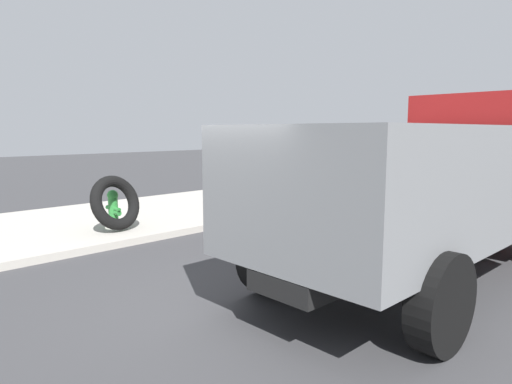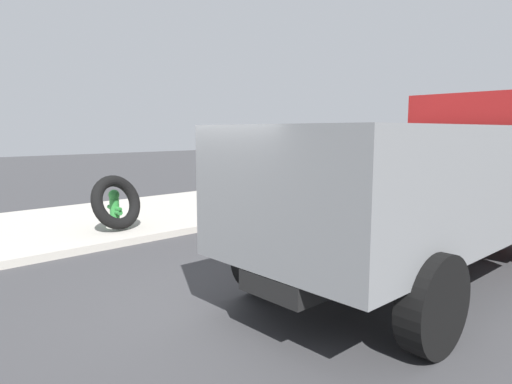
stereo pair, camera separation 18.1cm
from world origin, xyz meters
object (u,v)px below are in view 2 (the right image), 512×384
dump_truck_red (499,152)px  loose_tire (116,202)px  fire_hydrant (115,206)px  dump_truck_gray (436,177)px  stop_sign (244,155)px

dump_truck_red → loose_tire: bearing=161.8°
fire_hydrant → dump_truck_gray: size_ratio=0.12×
dump_truck_red → fire_hydrant: bearing=159.3°
fire_hydrant → stop_sign: (3.31, -0.79, 1.10)m
dump_truck_gray → dump_truck_red: 9.62m
dump_truck_gray → dump_truck_red: (9.37, 2.17, 0.00)m
loose_tire → dump_truck_gray: bearing=-68.3°
loose_tire → stop_sign: 3.64m
stop_sign → dump_truck_red: dump_truck_red is taller
fire_hydrant → dump_truck_red: dump_truck_red is taller
dump_truck_gray → dump_truck_red: bearing=13.0°
fire_hydrant → dump_truck_red: (11.58, -4.36, 1.02)m
stop_sign → dump_truck_gray: bearing=-100.9°
loose_tire → dump_truck_gray: dump_truck_gray is taller
fire_hydrant → stop_sign: stop_sign is taller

